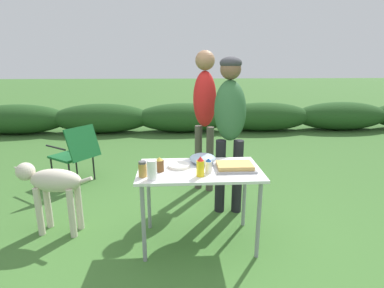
{
  "coord_description": "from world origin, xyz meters",
  "views": [
    {
      "loc": [
        -0.21,
        -2.53,
        1.67
      ],
      "look_at": [
        -0.05,
        0.3,
        0.89
      ],
      "focal_mm": 28.0,
      "sensor_mm": 36.0,
      "label": 1
    }
  ],
  "objects_px": {
    "folding_table": "(199,177)",
    "camp_chair_green_behind_table": "(76,151)",
    "plate_stack": "(179,166)",
    "standing_person_in_dark_puffer": "(205,106)",
    "mustard_bottle": "(200,167)",
    "food_tray": "(235,167)",
    "beer_bottle": "(159,165)",
    "dog": "(52,185)",
    "paper_cup_stack": "(152,170)",
    "mixing_bowl": "(203,159)",
    "standing_person_with_beanie": "(230,115)",
    "mayo_bottle": "(208,166)",
    "spice_jar": "(143,169)"
  },
  "relations": [
    {
      "from": "folding_table",
      "to": "camp_chair_green_behind_table",
      "type": "relative_size",
      "value": 1.32
    },
    {
      "from": "plate_stack",
      "to": "standing_person_in_dark_puffer",
      "type": "relative_size",
      "value": 0.11
    },
    {
      "from": "mustard_bottle",
      "to": "camp_chair_green_behind_table",
      "type": "xyz_separation_m",
      "value": [
        -1.59,
        1.73,
        -0.35
      ]
    },
    {
      "from": "food_tray",
      "to": "camp_chair_green_behind_table",
      "type": "distance_m",
      "value": 2.5
    },
    {
      "from": "beer_bottle",
      "to": "dog",
      "type": "relative_size",
      "value": 0.16
    },
    {
      "from": "standing_person_in_dark_puffer",
      "to": "mustard_bottle",
      "type": "bearing_deg",
      "value": -66.54
    },
    {
      "from": "standing_person_in_dark_puffer",
      "to": "paper_cup_stack",
      "type": "bearing_deg",
      "value": -80.91
    },
    {
      "from": "mustard_bottle",
      "to": "mixing_bowl",
      "type": "bearing_deg",
      "value": 81.66
    },
    {
      "from": "folding_table",
      "to": "dog",
      "type": "height_order",
      "value": "folding_table"
    },
    {
      "from": "mixing_bowl",
      "to": "beer_bottle",
      "type": "xyz_separation_m",
      "value": [
        -0.4,
        -0.2,
        0.02
      ]
    },
    {
      "from": "plate_stack",
      "to": "dog",
      "type": "xyz_separation_m",
      "value": [
        -1.24,
        0.2,
        -0.24
      ]
    },
    {
      "from": "food_tray",
      "to": "standing_person_with_beanie",
      "type": "bearing_deg",
      "value": 83.77
    },
    {
      "from": "plate_stack",
      "to": "camp_chair_green_behind_table",
      "type": "height_order",
      "value": "camp_chair_green_behind_table"
    },
    {
      "from": "plate_stack",
      "to": "mayo_bottle",
      "type": "height_order",
      "value": "mayo_bottle"
    },
    {
      "from": "plate_stack",
      "to": "standing_person_with_beanie",
      "type": "distance_m",
      "value": 0.95
    },
    {
      "from": "beer_bottle",
      "to": "folding_table",
      "type": "bearing_deg",
      "value": 6.74
    },
    {
      "from": "beer_bottle",
      "to": "camp_chair_green_behind_table",
      "type": "xyz_separation_m",
      "value": [
        -1.25,
        1.59,
        -0.33
      ]
    },
    {
      "from": "folding_table",
      "to": "mustard_bottle",
      "type": "bearing_deg",
      "value": -92.01
    },
    {
      "from": "mayo_bottle",
      "to": "beer_bottle",
      "type": "distance_m",
      "value": 0.43
    },
    {
      "from": "mixing_bowl",
      "to": "camp_chair_green_behind_table",
      "type": "height_order",
      "value": "camp_chair_green_behind_table"
    },
    {
      "from": "food_tray",
      "to": "mixing_bowl",
      "type": "bearing_deg",
      "value": 144.1
    },
    {
      "from": "plate_stack",
      "to": "paper_cup_stack",
      "type": "height_order",
      "value": "paper_cup_stack"
    },
    {
      "from": "food_tray",
      "to": "paper_cup_stack",
      "type": "distance_m",
      "value": 0.75
    },
    {
      "from": "plate_stack",
      "to": "standing_person_in_dark_puffer",
      "type": "bearing_deg",
      "value": 73.6
    },
    {
      "from": "folding_table",
      "to": "mustard_bottle",
      "type": "relative_size",
      "value": 6.32
    },
    {
      "from": "standing_person_in_dark_puffer",
      "to": "beer_bottle",
      "type": "bearing_deg",
      "value": -81.84
    },
    {
      "from": "camp_chair_green_behind_table",
      "to": "spice_jar",
      "type": "bearing_deg",
      "value": -111.17
    },
    {
      "from": "folding_table",
      "to": "mustard_bottle",
      "type": "distance_m",
      "value": 0.24
    },
    {
      "from": "folding_table",
      "to": "spice_jar",
      "type": "distance_m",
      "value": 0.53
    },
    {
      "from": "mixing_bowl",
      "to": "paper_cup_stack",
      "type": "distance_m",
      "value": 0.6
    },
    {
      "from": "standing_person_in_dark_puffer",
      "to": "dog",
      "type": "xyz_separation_m",
      "value": [
        -1.59,
        -0.97,
        -0.63
      ]
    },
    {
      "from": "standing_person_in_dark_puffer",
      "to": "dog",
      "type": "height_order",
      "value": "standing_person_in_dark_puffer"
    },
    {
      "from": "standing_person_with_beanie",
      "to": "camp_chair_green_behind_table",
      "type": "distance_m",
      "value": 2.25
    },
    {
      "from": "spice_jar",
      "to": "camp_chair_green_behind_table",
      "type": "xyz_separation_m",
      "value": [
        -1.11,
        1.71,
        -0.34
      ]
    },
    {
      "from": "folding_table",
      "to": "food_tray",
      "type": "height_order",
      "value": "food_tray"
    },
    {
      "from": "food_tray",
      "to": "paper_cup_stack",
      "type": "bearing_deg",
      "value": -164.67
    },
    {
      "from": "standing_person_with_beanie",
      "to": "camp_chair_green_behind_table",
      "type": "xyz_separation_m",
      "value": [
        -2.0,
        0.83,
        -0.63
      ]
    },
    {
      "from": "folding_table",
      "to": "food_tray",
      "type": "xyz_separation_m",
      "value": [
        0.31,
        -0.04,
        0.1
      ]
    },
    {
      "from": "standing_person_in_dark_puffer",
      "to": "mixing_bowl",
      "type": "bearing_deg",
      "value": -66.06
    },
    {
      "from": "camp_chair_green_behind_table",
      "to": "mayo_bottle",
      "type": "bearing_deg",
      "value": -98.95
    },
    {
      "from": "dog",
      "to": "food_tray",
      "type": "bearing_deg",
      "value": -90.0
    },
    {
      "from": "folding_table",
      "to": "standing_person_with_beanie",
      "type": "bearing_deg",
      "value": 61.14
    },
    {
      "from": "camp_chair_green_behind_table",
      "to": "folding_table",
      "type": "bearing_deg",
      "value": -98.22
    },
    {
      "from": "mustard_bottle",
      "to": "dog",
      "type": "bearing_deg",
      "value": 162.91
    },
    {
      "from": "spice_jar",
      "to": "camp_chair_green_behind_table",
      "type": "bearing_deg",
      "value": 123.01
    },
    {
      "from": "plate_stack",
      "to": "dog",
      "type": "relative_size",
      "value": 0.25
    },
    {
      "from": "food_tray",
      "to": "plate_stack",
      "type": "relative_size",
      "value": 1.75
    },
    {
      "from": "mayo_bottle",
      "to": "dog",
      "type": "bearing_deg",
      "value": 166.23
    },
    {
      "from": "standing_person_in_dark_puffer",
      "to": "mayo_bottle",
      "type": "bearing_deg",
      "value": -63.71
    },
    {
      "from": "spice_jar",
      "to": "standing_person_with_beanie",
      "type": "bearing_deg",
      "value": 44.9
    }
  ]
}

